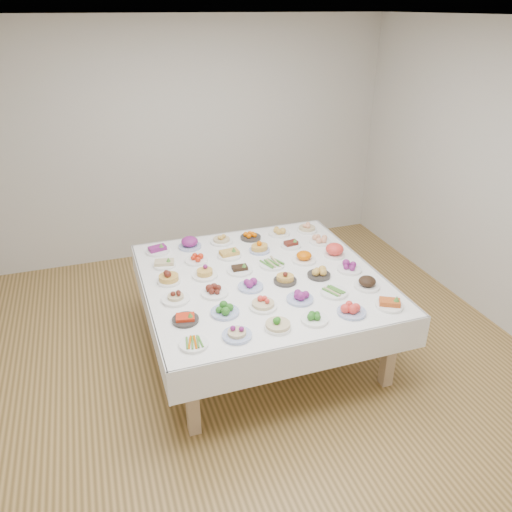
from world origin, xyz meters
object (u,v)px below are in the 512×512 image
object	(u,v)px
display_table	(262,284)
dish_0	(194,344)
dish_18	(169,277)
dish_35	(307,227)

from	to	relation	value
display_table	dish_0	world-z (taller)	dish_0
dish_0	dish_18	bearing A→B (deg)	90.48
dish_35	display_table	bearing A→B (deg)	-135.26
dish_35	dish_18	bearing A→B (deg)	-158.71
display_table	dish_35	distance (m)	1.10
dish_0	display_table	bearing A→B (deg)	45.15
display_table	dish_0	xyz separation A→B (m)	(-0.77, -0.78, 0.09)
display_table	dish_18	distance (m)	0.81
dish_0	dish_18	xyz separation A→B (m)	(-0.01, 0.94, 0.04)
display_table	dish_35	world-z (taller)	dish_35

